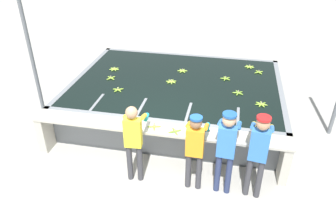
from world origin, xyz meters
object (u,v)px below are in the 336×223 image
at_px(banana_bunch_floating_3, 171,82).
at_px(banana_bunch_floating_9, 114,69).
at_px(banana_bunch_floating_7, 238,93).
at_px(banana_bunch_floating_1, 226,78).
at_px(knife_0, 211,131).
at_px(support_post_left, 32,59).
at_px(worker_2, 226,145).
at_px(worker_3, 259,149).
at_px(banana_bunch_floating_5, 249,67).
at_px(banana_bunch_floating_2, 182,71).
at_px(banana_bunch_floating_6, 111,78).
at_px(banana_bunch_ledge_1, 154,126).
at_px(worker_0, 134,137).
at_px(banana_bunch_ledge_0, 175,131).
at_px(banana_bunch_floating_4, 118,90).
at_px(banana_bunch_floating_8, 261,104).
at_px(banana_bunch_floating_0, 259,72).
at_px(worker_1, 195,146).

relative_size(banana_bunch_floating_3, banana_bunch_floating_9, 1.00).
bearing_deg(banana_bunch_floating_7, banana_bunch_floating_1, 114.17).
distance_m(knife_0, support_post_left, 4.59).
bearing_deg(banana_bunch_floating_9, worker_2, -44.02).
distance_m(worker_2, worker_3, 0.55).
bearing_deg(banana_bunch_floating_5, banana_bunch_floating_2, -159.91).
relative_size(banana_bunch_floating_6, banana_bunch_ledge_1, 0.91).
xyz_separation_m(worker_0, banana_bunch_floating_6, (-1.39, 2.53, -0.08)).
bearing_deg(banana_bunch_ledge_1, banana_bunch_ledge_0, -10.65).
height_order(banana_bunch_floating_3, banana_bunch_floating_5, same).
relative_size(banana_bunch_floating_4, banana_bunch_floating_5, 0.99).
relative_size(banana_bunch_ledge_1, support_post_left, 0.09).
xyz_separation_m(banana_bunch_floating_3, banana_bunch_floating_9, (-1.69, 0.46, 0.00)).
height_order(worker_2, banana_bunch_floating_3, worker_2).
relative_size(worker_2, banana_bunch_floating_7, 6.23).
relative_size(banana_bunch_floating_5, banana_bunch_floating_7, 1.01).
bearing_deg(banana_bunch_floating_2, knife_0, -69.38).
distance_m(worker_3, support_post_left, 5.58).
bearing_deg(worker_0, banana_bunch_ledge_0, 33.09).
height_order(worker_2, worker_3, same).
height_order(banana_bunch_floating_3, knife_0, banana_bunch_floating_3).
bearing_deg(worker_2, support_post_left, 159.52).
bearing_deg(worker_2, banana_bunch_floating_1, 93.17).
height_order(banana_bunch_floating_3, banana_bunch_floating_9, same).
relative_size(banana_bunch_floating_4, banana_bunch_floating_6, 1.09).
bearing_deg(banana_bunch_floating_3, banana_bunch_floating_9, 164.73).
distance_m(banana_bunch_floating_8, banana_bunch_ledge_1, 2.52).
xyz_separation_m(banana_bunch_floating_5, banana_bunch_ledge_0, (-1.44, -3.56, 0.00)).
bearing_deg(worker_2, banana_bunch_floating_6, 140.72).
distance_m(banana_bunch_floating_9, knife_0, 3.79).
bearing_deg(banana_bunch_floating_9, banana_bunch_ledge_0, -50.30).
bearing_deg(banana_bunch_floating_0, banana_bunch_ledge_1, -123.93).
distance_m(banana_bunch_floating_4, banana_bunch_floating_7, 2.88).
xyz_separation_m(banana_bunch_floating_6, knife_0, (2.77, -1.90, -0.01)).
xyz_separation_m(worker_3, knife_0, (-0.87, 0.62, -0.15)).
height_order(worker_2, banana_bunch_floating_4, worker_2).
relative_size(worker_0, banana_bunch_floating_9, 5.88).
height_order(worker_2, banana_bunch_ledge_1, worker_2).
relative_size(worker_2, banana_bunch_floating_3, 6.13).
height_order(banana_bunch_floating_0, support_post_left, support_post_left).
bearing_deg(banana_bunch_ledge_0, banana_bunch_floating_1, 72.55).
bearing_deg(worker_2, banana_bunch_floating_9, 135.98).
distance_m(banana_bunch_floating_4, banana_bunch_ledge_1, 1.87).
distance_m(worker_2, banana_bunch_floating_2, 3.62).
relative_size(banana_bunch_floating_9, knife_0, 0.81).
bearing_deg(support_post_left, banana_bunch_floating_2, 25.33).
xyz_separation_m(banana_bunch_floating_3, banana_bunch_floating_7, (1.68, -0.28, 0.00)).
distance_m(banana_bunch_floating_8, banana_bunch_floating_9, 4.06).
height_order(banana_bunch_floating_2, banana_bunch_floating_8, same).
distance_m(worker_1, banana_bunch_floating_2, 3.45).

